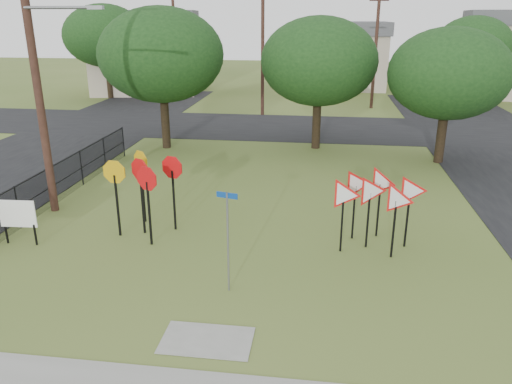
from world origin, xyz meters
TOP-DOWN VIEW (x-y plane):
  - ground at (0.00, 0.00)m, footprint 140.00×140.00m
  - street_left at (-12.00, 10.00)m, footprint 8.00×50.00m
  - street_far at (0.00, 20.00)m, footprint 60.00×8.00m
  - curb_pad at (0.00, -2.40)m, footprint 2.00×1.20m
  - street_name_sign at (0.09, -0.22)m, footprint 0.55×0.15m
  - stop_sign_cluster at (-3.25, 3.05)m, footprint 2.42×2.16m
  - yield_sign_cluster at (4.00, 3.00)m, footprint 3.00×2.05m
  - info_board at (-6.85, 1.66)m, footprint 1.16×0.10m
  - utility_pole_main at (-7.24, 4.50)m, footprint 3.55×0.33m
  - far_pole_a at (-2.00, 24.00)m, footprint 1.40×0.24m
  - far_pole_b at (6.00, 28.00)m, footprint 1.40×0.24m
  - far_pole_c at (-10.00, 30.00)m, footprint 1.40×0.24m
  - fence_run at (-7.60, 6.25)m, footprint 0.05×11.55m
  - house_left at (-14.00, 34.00)m, footprint 10.58×8.88m
  - house_mid at (4.00, 40.00)m, footprint 8.40×8.40m
  - house_right at (18.00, 36.00)m, footprint 8.30×8.30m
  - tree_near_left at (-6.00, 14.00)m, footprint 6.40×6.40m
  - tree_near_mid at (2.00, 15.00)m, footprint 6.00×6.00m
  - tree_near_right at (8.00, 13.00)m, footprint 5.60×5.60m
  - tree_far_left at (-16.00, 30.00)m, footprint 6.80×6.80m
  - tree_far_right at (14.00, 32.00)m, footprint 6.00×6.00m

SIDE VIEW (x-z plane):
  - ground at x=0.00m, z-range 0.00..0.00m
  - street_left at x=-12.00m, z-range 0.00..0.02m
  - street_far at x=0.00m, z-range 0.00..0.02m
  - curb_pad at x=0.00m, z-range 0.00..0.02m
  - fence_run at x=-7.60m, z-range 0.03..1.53m
  - info_board at x=-6.85m, z-range 0.24..1.70m
  - street_name_sign at x=0.09m, z-range 0.22..2.92m
  - yield_sign_cluster at x=4.00m, z-range 0.55..2.90m
  - stop_sign_cluster at x=-3.25m, z-range 0.61..3.16m
  - house_mid at x=4.00m, z-range 0.05..6.25m
  - house_left at x=-14.00m, z-range 0.05..7.25m
  - house_right at x=18.00m, z-range 0.05..7.25m
  - tree_near_right at x=8.00m, z-range 1.06..7.39m
  - far_pole_b at x=6.00m, z-range 0.10..8.60m
  - tree_near_mid at x=2.00m, z-range 1.14..7.94m
  - tree_far_right at x=14.00m, z-range 1.14..7.94m
  - far_pole_a at x=-2.00m, z-range 0.10..9.10m
  - far_pole_c at x=-10.00m, z-range 0.10..9.10m
  - tree_near_left at x=-6.00m, z-range 1.22..8.49m
  - tree_far_left at x=-16.00m, z-range 1.31..9.04m
  - utility_pole_main at x=-7.24m, z-range 0.21..10.21m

